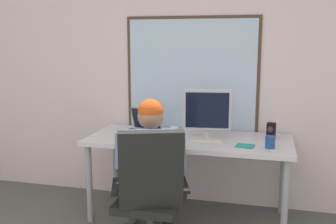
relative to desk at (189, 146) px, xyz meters
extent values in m
cube|color=silver|center=(-0.22, 0.44, 0.75)|extent=(5.96, 0.06, 2.87)
cube|color=#4C3828|center=(-0.06, 0.40, 0.52)|extent=(1.30, 0.01, 1.28)
cube|color=silver|center=(-0.06, 0.40, 0.52)|extent=(1.24, 0.02, 1.22)
cylinder|color=#9199A0|center=(-0.84, -0.31, -0.33)|extent=(0.05, 0.05, 0.71)
cylinder|color=#9199A0|center=(0.84, -0.31, -0.33)|extent=(0.05, 0.05, 0.71)
cylinder|color=#9199A0|center=(-0.84, 0.31, -0.33)|extent=(0.05, 0.05, 0.71)
cylinder|color=#9199A0|center=(0.84, 0.31, -0.33)|extent=(0.05, 0.05, 0.71)
cube|color=silver|center=(0.00, 0.00, 0.05)|extent=(1.81, 0.76, 0.04)
cube|color=black|center=(-0.14, -0.74, -0.25)|extent=(0.46, 0.46, 0.06)
cube|color=black|center=(-0.07, -0.93, 0.06)|extent=(0.47, 0.29, 0.57)
cube|color=black|center=(0.10, -0.65, -0.12)|extent=(0.16, 0.32, 0.02)
cube|color=black|center=(-0.38, -0.82, -0.12)|extent=(0.16, 0.32, 0.02)
cylinder|color=#44464A|center=(-0.06, -0.46, -0.22)|extent=(0.28, 0.43, 0.15)
cylinder|color=#44464A|center=(-0.13, -0.27, -0.45)|extent=(0.12, 0.12, 0.46)
cube|color=black|center=(-0.15, -0.21, -0.64)|extent=(0.18, 0.26, 0.08)
cylinder|color=#44464A|center=(-0.36, -0.57, -0.22)|extent=(0.28, 0.43, 0.15)
cylinder|color=#44464A|center=(-0.43, -0.38, -0.45)|extent=(0.12, 0.12, 0.46)
cube|color=black|center=(-0.45, -0.32, -0.64)|extent=(0.18, 0.26, 0.08)
cube|color=slate|center=(-0.14, -0.71, 0.02)|extent=(0.45, 0.40, 0.52)
sphere|color=#A27554|center=(-0.14, -0.71, 0.39)|extent=(0.19, 0.19, 0.19)
sphere|color=#C64A18|center=(-0.14, -0.71, 0.42)|extent=(0.19, 0.19, 0.19)
cylinder|color=slate|center=(0.05, -0.59, 0.12)|extent=(0.15, 0.21, 0.29)
cylinder|color=#A27554|center=(0.02, -0.50, -0.02)|extent=(0.13, 0.18, 0.27)
sphere|color=#A27554|center=(0.01, -0.47, -0.05)|extent=(0.09, 0.09, 0.09)
cylinder|color=slate|center=(-0.37, -0.73, 0.12)|extent=(0.16, 0.25, 0.28)
cylinder|color=#A27554|center=(-0.41, -0.60, 0.07)|extent=(0.12, 0.15, 0.27)
sphere|color=#A27554|center=(-0.44, -0.52, 0.14)|extent=(0.09, 0.09, 0.09)
cube|color=beige|center=(0.16, 0.00, 0.08)|extent=(0.30, 0.25, 0.02)
cylinder|color=beige|center=(0.16, 0.00, 0.13)|extent=(0.04, 0.04, 0.08)
cube|color=silver|center=(0.16, 0.00, 0.34)|extent=(0.42, 0.14, 0.35)
cube|color=black|center=(0.17, -0.05, 0.34)|extent=(0.37, 0.06, 0.31)
cube|color=gray|center=(-0.49, 0.02, 0.08)|extent=(0.37, 0.31, 0.02)
cube|color=black|center=(-0.49, 0.02, 0.09)|extent=(0.33, 0.28, 0.00)
cube|color=gray|center=(-0.45, 0.16, 0.19)|extent=(0.33, 0.16, 0.22)
cube|color=#0F1933|center=(-0.45, 0.16, 0.19)|extent=(0.30, 0.14, 0.19)
cylinder|color=silver|center=(-0.09, -0.19, 0.07)|extent=(0.07, 0.07, 0.00)
cylinder|color=silver|center=(-0.09, -0.19, 0.11)|extent=(0.01, 0.01, 0.07)
cylinder|color=silver|center=(-0.09, -0.19, 0.18)|extent=(0.08, 0.08, 0.06)
cylinder|color=maroon|center=(-0.09, -0.19, 0.15)|extent=(0.07, 0.07, 0.02)
cube|color=black|center=(0.71, 0.16, 0.14)|extent=(0.08, 0.09, 0.14)
cylinder|color=#333338|center=(0.70, 0.13, 0.16)|extent=(0.05, 0.01, 0.05)
cube|color=#0F8F80|center=(0.51, -0.17, 0.08)|extent=(0.16, 0.15, 0.01)
cylinder|color=navy|center=(0.70, -0.17, 0.12)|extent=(0.08, 0.08, 0.10)
camera|label=1|loc=(0.68, -3.40, 0.94)|focal=42.60mm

